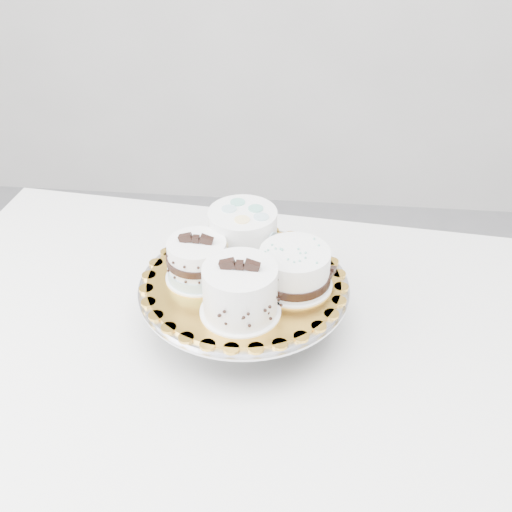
# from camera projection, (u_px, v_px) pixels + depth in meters

# --- Properties ---
(table) EXTENTS (1.27, 0.91, 0.75)m
(table) POSITION_uv_depth(u_px,v_px,m) (249.00, 378.00, 1.07)
(table) COLOR white
(table) RESTS_ON floor
(cake_stand) EXTENTS (0.33, 0.33, 0.09)m
(cake_stand) POSITION_uv_depth(u_px,v_px,m) (244.00, 296.00, 1.03)
(cake_stand) COLOR gray
(cake_stand) RESTS_ON table
(cake_board) EXTENTS (0.37, 0.37, 0.00)m
(cake_board) POSITION_uv_depth(u_px,v_px,m) (244.00, 281.00, 1.01)
(cake_board) COLOR gold
(cake_board) RESTS_ON cake_stand
(cake_swirl) EXTENTS (0.12, 0.12, 0.10)m
(cake_swirl) POSITION_uv_depth(u_px,v_px,m) (240.00, 292.00, 0.92)
(cake_swirl) COLOR white
(cake_swirl) RESTS_ON cake_board
(cake_banded) EXTENTS (0.10, 0.10, 0.08)m
(cake_banded) POSITION_uv_depth(u_px,v_px,m) (197.00, 261.00, 1.00)
(cake_banded) COLOR white
(cake_banded) RESTS_ON cake_board
(cake_dots) EXTENTS (0.14, 0.14, 0.08)m
(cake_dots) POSITION_uv_depth(u_px,v_px,m) (243.00, 233.00, 1.04)
(cake_dots) COLOR white
(cake_dots) RESTS_ON cake_board
(cake_ribbon) EXTENTS (0.14, 0.14, 0.07)m
(cake_ribbon) POSITION_uv_depth(u_px,v_px,m) (295.00, 269.00, 0.98)
(cake_ribbon) COLOR white
(cake_ribbon) RESTS_ON cake_board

